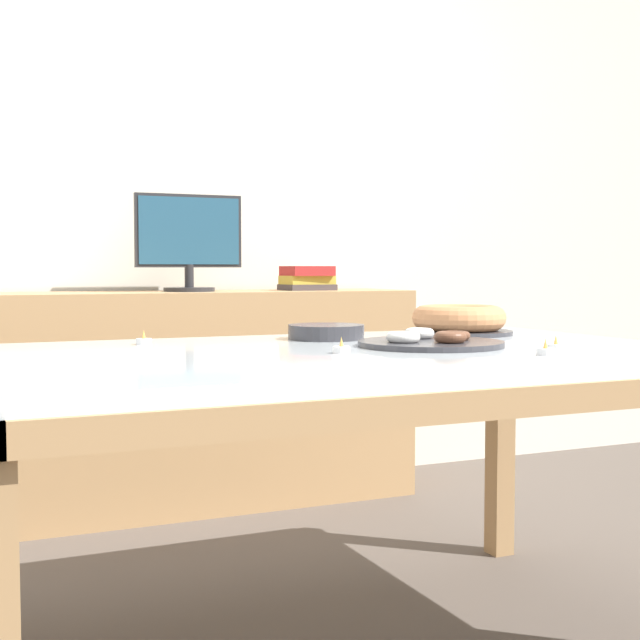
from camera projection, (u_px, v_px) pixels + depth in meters
name	position (u px, v px, depth m)	size (l,w,h in m)	color
wall_back	(156.00, 182.00, 3.71)	(8.00, 0.10, 2.60)	silver
dining_table	(336.00, 383.00, 2.14)	(1.75, 1.05, 0.74)	silver
sideboard	(177.00, 400.00, 3.48)	(1.89, 0.44, 0.85)	tan
computer_monitor	(189.00, 243.00, 3.47)	(0.42, 0.20, 0.38)	#262628
book_stack	(307.00, 278.00, 3.68)	(0.21, 0.18, 0.10)	#3F3838
cake_chocolate_round	(459.00, 320.00, 2.63)	(0.32, 0.32, 0.09)	#333338
pastry_platter	(431.00, 342.00, 2.22)	(0.36, 0.36, 0.04)	#333338
plate_stack	(326.00, 332.00, 2.45)	(0.21, 0.21, 0.04)	#333338
tealight_right_edge	(144.00, 341.00, 2.27)	(0.04, 0.04, 0.04)	silver
tealight_near_cakes	(341.00, 349.00, 2.04)	(0.04, 0.04, 0.04)	silver
tealight_centre	(545.00, 351.00, 1.99)	(0.04, 0.04, 0.04)	silver
tealight_left_edge	(556.00, 347.00, 2.10)	(0.04, 0.04, 0.04)	silver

